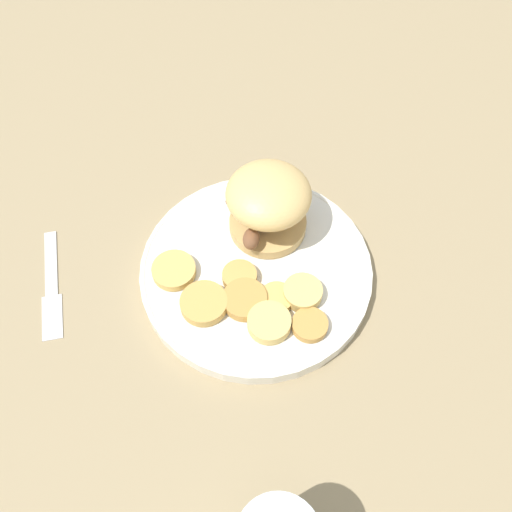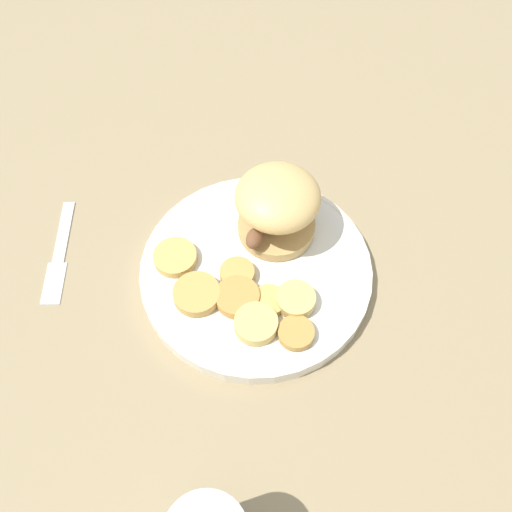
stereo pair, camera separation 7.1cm
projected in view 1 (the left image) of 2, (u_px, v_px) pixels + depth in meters
name	position (u px, v px, depth m)	size (l,w,h in m)	color
ground_plane	(256.00, 276.00, 0.75)	(4.00, 4.00, 0.00)	#937F5B
dinner_plate	(256.00, 271.00, 0.74)	(0.28, 0.28, 0.02)	white
sandwich	(267.00, 202.00, 0.72)	(0.11, 0.12, 0.09)	tan
potato_round_0	(174.00, 270.00, 0.72)	(0.05, 0.05, 0.01)	tan
potato_round_1	(269.00, 323.00, 0.68)	(0.05, 0.05, 0.01)	#DBB766
potato_round_2	(202.00, 302.00, 0.70)	(0.06, 0.06, 0.01)	tan
potato_round_3	(239.00, 276.00, 0.72)	(0.04, 0.04, 0.01)	tan
potato_round_4	(245.00, 300.00, 0.70)	(0.05, 0.05, 0.01)	#BC8942
potato_round_5	(310.00, 325.00, 0.68)	(0.04, 0.04, 0.01)	#BC8942
potato_round_6	(277.00, 298.00, 0.70)	(0.04, 0.04, 0.01)	tan
potato_round_7	(303.00, 293.00, 0.70)	(0.05, 0.05, 0.02)	#DBB766
fork	(51.00, 285.00, 0.74)	(0.14, 0.09, 0.00)	silver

